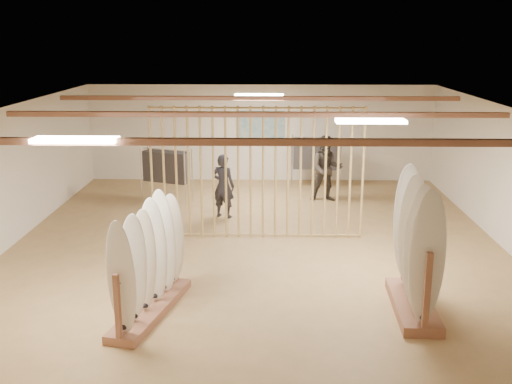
{
  "coord_description": "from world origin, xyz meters",
  "views": [
    {
      "loc": [
        0.24,
        -11.32,
        4.18
      ],
      "look_at": [
        0.0,
        0.0,
        1.2
      ],
      "focal_mm": 42.0,
      "sensor_mm": 36.0,
      "label": 1
    }
  ],
  "objects_px": {
    "rack_left": "(150,276)",
    "clothing_rack_b": "(316,154)",
    "shopper_b": "(327,164)",
    "rack_right": "(415,267)",
    "shopper_a": "(223,182)",
    "clothing_rack_a": "(166,167)"
  },
  "relations": [
    {
      "from": "rack_left",
      "to": "clothing_rack_b",
      "type": "distance_m",
      "value": 8.6
    },
    {
      "from": "rack_left",
      "to": "shopper_b",
      "type": "height_order",
      "value": "shopper_b"
    },
    {
      "from": "clothing_rack_b",
      "to": "shopper_b",
      "type": "distance_m",
      "value": 1.45
    },
    {
      "from": "clothing_rack_b",
      "to": "shopper_b",
      "type": "xyz_separation_m",
      "value": [
        0.16,
        -1.44,
        0.01
      ]
    },
    {
      "from": "rack_left",
      "to": "rack_right",
      "type": "bearing_deg",
      "value": 15.82
    },
    {
      "from": "shopper_a",
      "to": "shopper_b",
      "type": "height_order",
      "value": "shopper_b"
    },
    {
      "from": "rack_left",
      "to": "shopper_a",
      "type": "xyz_separation_m",
      "value": [
        0.75,
        5.07,
        0.25
      ]
    },
    {
      "from": "rack_right",
      "to": "shopper_b",
      "type": "distance_m",
      "value": 6.43
    },
    {
      "from": "rack_right",
      "to": "clothing_rack_a",
      "type": "xyz_separation_m",
      "value": [
        -4.89,
        6.29,
        0.18
      ]
    },
    {
      "from": "clothing_rack_b",
      "to": "shopper_b",
      "type": "height_order",
      "value": "shopper_b"
    },
    {
      "from": "clothing_rack_a",
      "to": "shopper_a",
      "type": "height_order",
      "value": "shopper_a"
    },
    {
      "from": "clothing_rack_a",
      "to": "shopper_b",
      "type": "distance_m",
      "value": 4.12
    },
    {
      "from": "rack_right",
      "to": "shopper_a",
      "type": "distance_m",
      "value": 5.92
    },
    {
      "from": "rack_right",
      "to": "clothing_rack_b",
      "type": "relative_size",
      "value": 1.46
    },
    {
      "from": "clothing_rack_a",
      "to": "shopper_a",
      "type": "bearing_deg",
      "value": -20.21
    },
    {
      "from": "clothing_rack_a",
      "to": "rack_left",
      "type": "bearing_deg",
      "value": -61.42
    },
    {
      "from": "rack_left",
      "to": "clothing_rack_a",
      "type": "xyz_separation_m",
      "value": [
        -0.82,
        6.47,
        0.3
      ]
    },
    {
      "from": "rack_left",
      "to": "shopper_b",
      "type": "distance_m",
      "value": 7.35
    },
    {
      "from": "shopper_a",
      "to": "clothing_rack_b",
      "type": "bearing_deg",
      "value": -108.45
    },
    {
      "from": "rack_right",
      "to": "clothing_rack_a",
      "type": "distance_m",
      "value": 7.97
    },
    {
      "from": "clothing_rack_a",
      "to": "shopper_b",
      "type": "relative_size",
      "value": 0.72
    },
    {
      "from": "clothing_rack_b",
      "to": "shopper_b",
      "type": "relative_size",
      "value": 0.76
    }
  ]
}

